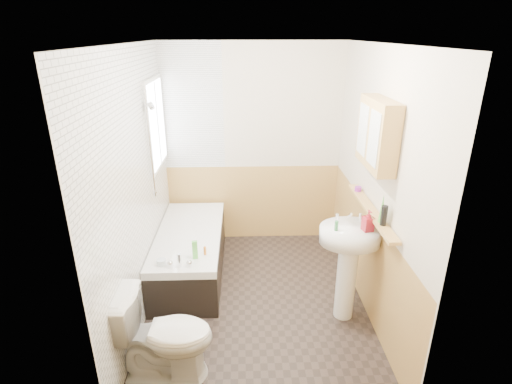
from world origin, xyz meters
TOP-DOWN VIEW (x-y plane):
  - floor at (0.00, 0.00)m, footprint 2.80×2.80m
  - ceiling at (0.00, 0.00)m, footprint 2.80×2.80m
  - wall_back at (0.00, 1.41)m, footprint 2.20×0.02m
  - wall_front at (0.00, -1.41)m, footprint 2.20×0.02m
  - wall_left at (-1.11, 0.00)m, footprint 0.02×2.80m
  - wall_right at (1.11, 0.00)m, footprint 0.02×2.80m
  - wainscot_right at (1.09, 0.00)m, footprint 0.01×2.80m
  - wainscot_front at (0.00, -1.39)m, footprint 2.20×0.01m
  - wainscot_back at (0.00, 1.39)m, footprint 2.20×0.01m
  - tile_cladding_left at (-1.09, 0.00)m, footprint 0.01×2.80m
  - tile_return_back at (-0.73, 1.39)m, footprint 0.75×0.01m
  - window at (-1.06, 0.95)m, footprint 0.03×0.79m
  - bathtub at (-0.73, 0.53)m, footprint 0.70×1.60m
  - shower_riser at (-1.04, 0.48)m, footprint 0.10×0.08m
  - toilet at (-0.76, -0.92)m, footprint 0.80×0.48m
  - sink at (0.84, -0.26)m, footprint 0.56×0.45m
  - pine_shelf at (1.04, -0.15)m, footprint 0.10×1.25m
  - medicine_cabinet at (1.01, -0.16)m, footprint 0.16×0.65m
  - foam_can at (1.04, -0.47)m, footprint 0.07×0.07m
  - green_bottle at (1.04, -0.41)m, footprint 0.05×0.05m
  - black_jar at (1.04, 0.29)m, footprint 0.09×0.09m
  - soap_bottle at (0.96, -0.33)m, footprint 0.13×0.21m
  - clear_bottle at (0.69, -0.32)m, footprint 0.04×0.04m
  - blue_gel at (-0.60, -0.02)m, footprint 0.06×0.04m
  - cream_jar at (-0.91, -0.13)m, footprint 0.10×0.10m
  - orange_bottle at (-0.51, 0.05)m, footprint 0.04×0.04m

SIDE VIEW (x-z plane):
  - floor at x=0.00m, z-range 0.00..0.00m
  - bathtub at x=-0.73m, z-range -0.06..0.61m
  - toilet at x=-0.76m, z-range 0.00..0.76m
  - wainscot_right at x=1.09m, z-range 0.00..1.00m
  - wainscot_front at x=0.00m, z-range 0.00..1.00m
  - wainscot_back at x=0.00m, z-range 0.00..1.00m
  - cream_jar at x=-0.91m, z-range 0.53..0.58m
  - orange_bottle at x=-0.51m, z-range 0.53..0.61m
  - blue_gel at x=-0.60m, z-range 0.53..0.72m
  - sink at x=0.84m, z-range 0.15..1.23m
  - soap_bottle at x=0.96m, z-range 0.96..1.05m
  - clear_bottle at x=0.69m, z-range 0.96..1.05m
  - pine_shelf at x=1.04m, z-range 1.06..1.09m
  - black_jar at x=1.04m, z-range 1.09..1.13m
  - foam_can at x=1.04m, z-range 1.09..1.26m
  - green_bottle at x=1.04m, z-range 1.09..1.34m
  - wall_back at x=0.00m, z-range 0.00..2.50m
  - wall_front at x=0.00m, z-range 0.00..2.50m
  - wall_left at x=-1.11m, z-range 0.00..2.50m
  - wall_right at x=1.11m, z-range 0.00..2.50m
  - tile_cladding_left at x=-1.09m, z-range 0.00..2.50m
  - shower_riser at x=-1.04m, z-range 1.08..2.21m
  - window at x=-1.06m, z-range 1.15..2.15m
  - tile_return_back at x=-0.73m, z-range 1.00..2.50m
  - medicine_cabinet at x=1.01m, z-range 1.50..2.08m
  - ceiling at x=0.00m, z-range 2.50..2.50m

